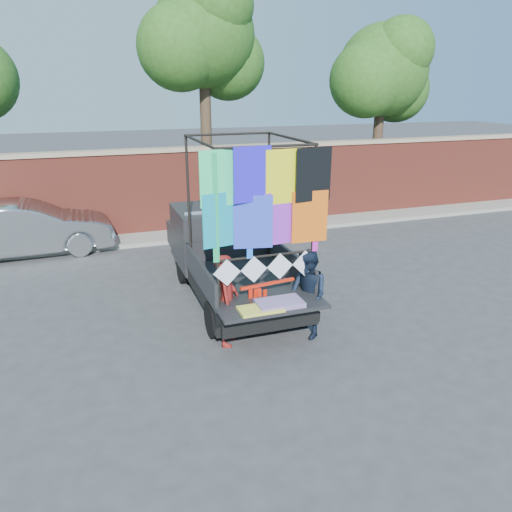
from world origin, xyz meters
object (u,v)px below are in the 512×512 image
object	(u,v)px
woman	(227,300)
man	(307,294)
pickup_truck	(224,251)
sedan	(27,229)

from	to	relation	value
woman	man	world-z (taller)	woman
pickup_truck	woman	xyz separation A→B (m)	(-0.66, -2.50, -0.05)
pickup_truck	woman	bearing A→B (deg)	-104.71
sedan	woman	bearing A→B (deg)	-152.89
pickup_truck	man	xyz separation A→B (m)	(0.79, -2.72, -0.06)
sedan	woman	xyz separation A→B (m)	(3.72, -6.48, 0.10)
sedan	woman	size ratio (longest dim) A/B	2.67
pickup_truck	woman	size ratio (longest dim) A/B	3.34
sedan	man	bearing A→B (deg)	-145.11
woman	sedan	bearing A→B (deg)	51.38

